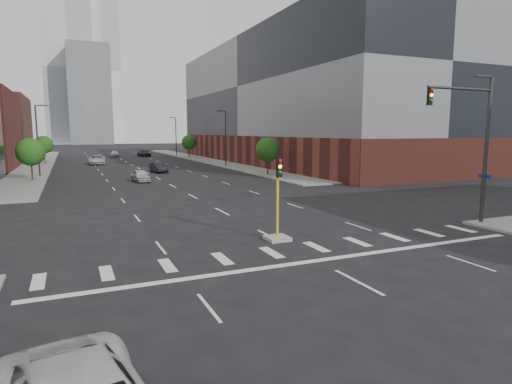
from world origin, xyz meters
TOP-DOWN VIEW (x-y plane):
  - ground at (0.00, 0.00)m, footprint 400.00×400.00m
  - sidewalk_left_far at (-15.00, 74.00)m, footprint 5.00×92.00m
  - sidewalk_right_far at (15.00, 74.00)m, footprint 5.00×92.00m
  - building_right_main at (29.50, 60.00)m, footprint 24.00×70.00m
  - tower_left at (-8.00, 220.00)m, footprint 22.00×22.00m
  - tower_right at (10.00, 260.00)m, footprint 20.00×20.00m
  - tower_mid at (0.00, 200.00)m, footprint 18.00×18.00m
  - median_traffic_signal at (0.00, 8.97)m, footprint 1.20×1.20m
  - mast_arm_signal at (12.61, 7.50)m, footprint 5.12×0.90m
  - streetlight_right_a at (13.41, 55.00)m, footprint 1.60×0.22m
  - streetlight_right_b at (13.41, 90.00)m, footprint 1.60×0.22m
  - streetlight_left at (-13.41, 50.00)m, footprint 1.60×0.22m
  - tree_left_near at (-14.00, 45.00)m, footprint 3.20×3.20m
  - tree_left_far at (-14.00, 75.00)m, footprint 3.20×3.20m
  - tree_right_near at (14.00, 40.00)m, footprint 3.20×3.20m
  - tree_right_far at (14.00, 80.00)m, footprint 3.20×3.20m
  - car_near_left at (-2.51, 39.36)m, footprint 1.95×4.15m
  - car_mid_right at (1.56, 49.87)m, footprint 1.99×4.59m
  - car_far_left at (-5.47, 69.16)m, footprint 3.20×6.05m
  - car_deep_right at (6.09, 90.86)m, footprint 2.65×5.64m
  - car_distant at (-0.49, 90.90)m, footprint 1.76×4.30m

SIDE VIEW (x-z plane):
  - ground at x=0.00m, z-range 0.00..0.00m
  - sidewalk_left_far at x=-15.00m, z-range 0.00..0.15m
  - sidewalk_right_far at x=15.00m, z-range 0.00..0.15m
  - car_near_left at x=-2.51m, z-range 0.00..1.37m
  - car_distant at x=-0.49m, z-range 0.00..1.46m
  - car_mid_right at x=1.56m, z-range 0.00..1.47m
  - car_deep_right at x=6.09m, z-range 0.00..1.59m
  - car_far_left at x=-5.47m, z-range 0.00..1.62m
  - median_traffic_signal at x=0.00m, z-range -1.23..3.17m
  - tree_left_near at x=-14.00m, z-range 0.97..5.82m
  - tree_left_far at x=-14.00m, z-range 0.97..5.82m
  - tree_right_near at x=14.00m, z-range 0.97..5.82m
  - tree_right_far at x=14.00m, z-range 0.97..5.82m
  - streetlight_right_a at x=13.41m, z-range 0.47..9.55m
  - streetlight_right_b at x=13.41m, z-range 0.47..9.55m
  - streetlight_left at x=-13.41m, z-range 0.47..9.55m
  - mast_arm_signal at x=12.61m, z-range 1.11..10.18m
  - building_right_main at x=29.50m, z-range 0.00..22.00m
  - tower_mid at x=0.00m, z-range 0.00..44.00m
  - tower_left at x=-8.00m, z-range 0.00..70.00m
  - tower_right at x=10.00m, z-range 0.00..80.00m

